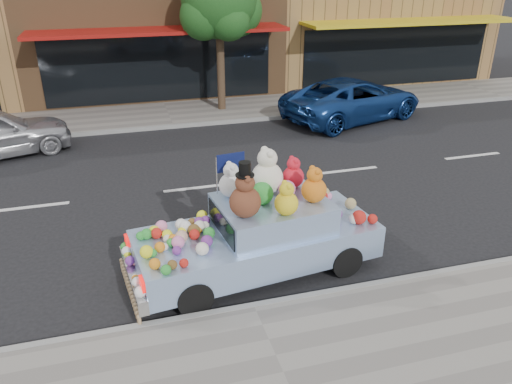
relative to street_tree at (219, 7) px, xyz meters
name	(u,v)px	position (x,y,z in m)	size (l,w,h in m)	color
ground	(200,188)	(-2.03, -6.55, -3.69)	(120.00, 120.00, 0.00)	black
near_sidewalk	(283,375)	(-2.03, -13.05, -3.63)	(60.00, 3.00, 0.12)	gray
far_sidewalk	(168,114)	(-2.03, -0.05, -3.63)	(60.00, 3.00, 0.12)	gray
near_kerb	(254,308)	(-2.03, -11.55, -3.63)	(60.00, 0.12, 0.13)	gray
far_kerb	(174,126)	(-2.03, -1.55, -3.63)	(60.00, 0.12, 0.13)	gray
street_tree	(219,7)	(0.00, 0.00, 0.00)	(3.00, 2.70, 5.22)	#38281C
car_blue	(353,99)	(4.20, -2.25, -2.97)	(2.40, 5.22, 1.45)	navy
art_car	(258,231)	(-1.62, -10.40, -2.90)	(4.65, 2.25, 2.31)	black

